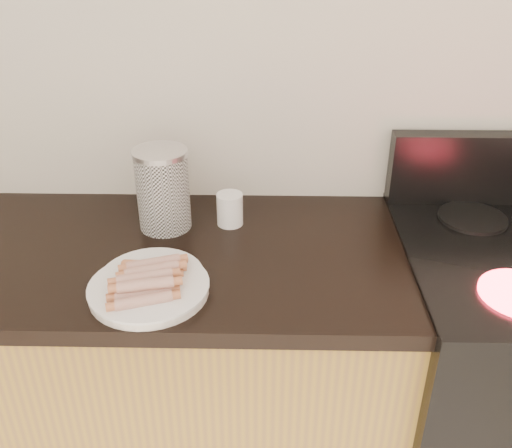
{
  "coord_description": "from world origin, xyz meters",
  "views": [
    {
      "loc": [
        0.06,
        0.5,
        1.65
      ],
      "look_at": [
        0.04,
        1.62,
        1.02
      ],
      "focal_mm": 40.0,
      "sensor_mm": 36.0,
      "label": 1
    }
  ],
  "objects_px": {
    "side_plate": "(152,278)",
    "mug": "(230,209)",
    "main_plate": "(149,290)",
    "canister": "(163,189)"
  },
  "relations": [
    {
      "from": "canister",
      "to": "mug",
      "type": "height_order",
      "value": "canister"
    },
    {
      "from": "main_plate",
      "to": "side_plate",
      "type": "xyz_separation_m",
      "value": [
        -0.0,
        0.05,
        -0.0
      ]
    },
    {
      "from": "canister",
      "to": "mug",
      "type": "distance_m",
      "value": 0.18
    },
    {
      "from": "main_plate",
      "to": "canister",
      "type": "distance_m",
      "value": 0.32
    },
    {
      "from": "side_plate",
      "to": "canister",
      "type": "distance_m",
      "value": 0.27
    },
    {
      "from": "side_plate",
      "to": "mug",
      "type": "xyz_separation_m",
      "value": [
        0.16,
        0.27,
        0.04
      ]
    },
    {
      "from": "side_plate",
      "to": "mug",
      "type": "distance_m",
      "value": 0.32
    },
    {
      "from": "side_plate",
      "to": "mug",
      "type": "height_order",
      "value": "mug"
    },
    {
      "from": "main_plate",
      "to": "canister",
      "type": "bearing_deg",
      "value": 92.04
    },
    {
      "from": "side_plate",
      "to": "mug",
      "type": "relative_size",
      "value": 2.71
    }
  ]
}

